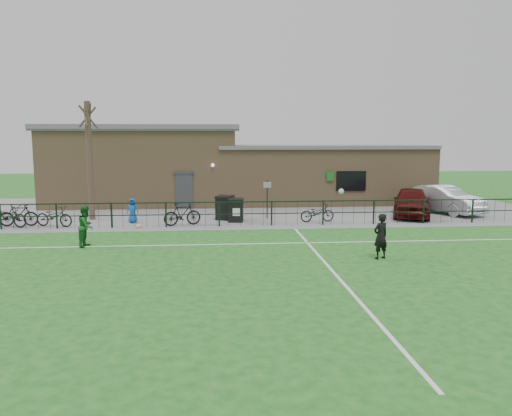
{
  "coord_description": "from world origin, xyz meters",
  "views": [
    {
      "loc": [
        -1.7,
        -15.42,
        4.21
      ],
      "look_at": [
        0.0,
        5.0,
        1.3
      ],
      "focal_mm": 35.0,
      "sensor_mm": 36.0,
      "label": 1
    }
  ],
  "objects": [
    {
      "name": "pitch_line_perp",
      "position": [
        2.0,
        0.0,
        0.0
      ],
      "size": [
        0.1,
        16.0,
        0.01
      ],
      "primitive_type": "cube",
      "color": "white",
      "rests_on": "ground"
    },
    {
      "name": "wheelie_bin_right",
      "position": [
        -0.65,
        9.26,
        0.56
      ],
      "size": [
        0.79,
        0.88,
        1.08
      ],
      "primitive_type": "cube",
      "rotation": [
        0.0,
        0.0,
        -0.1
      ],
      "color": "black",
      "rests_on": "paving_strip"
    },
    {
      "name": "spectator_child",
      "position": [
        -5.75,
        9.28,
        0.63
      ],
      "size": [
        0.6,
        0.4,
        1.22
      ],
      "primitive_type": "imported",
      "rotation": [
        0.0,
        0.0,
        0.02
      ],
      "color": "#134DB2",
      "rests_on": "paving_strip"
    },
    {
      "name": "pitch_line_mid",
      "position": [
        0.0,
        4.0,
        0.0
      ],
      "size": [
        28.0,
        0.1,
        0.01
      ],
      "primitive_type": "cube",
      "color": "white",
      "rests_on": "ground"
    },
    {
      "name": "ground",
      "position": [
        0.0,
        0.0,
        0.0
      ],
      "size": [
        90.0,
        90.0,
        0.0
      ],
      "primitive_type": "plane",
      "color": "#1B5A1A",
      "rests_on": "ground"
    },
    {
      "name": "outfield_player",
      "position": [
        -6.68,
        4.07,
        0.8
      ],
      "size": [
        0.73,
        0.87,
        1.6
      ],
      "primitive_type": "imported",
      "rotation": [
        0.0,
        0.0,
        1.41
      ],
      "color": "#195A22",
      "rests_on": "ground"
    },
    {
      "name": "bare_tree",
      "position": [
        -8.0,
        10.5,
        3.0
      ],
      "size": [
        0.3,
        0.3,
        6.0
      ],
      "primitive_type": "cylinder",
      "color": "#433128",
      "rests_on": "ground"
    },
    {
      "name": "bicycle_c",
      "position": [
        -9.28,
        8.55,
        0.51
      ],
      "size": [
        1.97,
        1.16,
        0.98
      ],
      "primitive_type": "imported",
      "rotation": [
        0.0,
        0.0,
        1.27
      ],
      "color": "black",
      "rests_on": "paving_strip"
    },
    {
      "name": "bicycle_a",
      "position": [
        -11.42,
        8.53,
        0.53
      ],
      "size": [
        2.05,
        1.1,
        1.02
      ],
      "primitive_type": "imported",
      "rotation": [
        0.0,
        0.0,
        1.35
      ],
      "color": "black",
      "rests_on": "paving_strip"
    },
    {
      "name": "bicycle_e",
      "position": [
        3.39,
        8.83,
        0.47
      ],
      "size": [
        1.78,
        0.8,
        0.91
      ],
      "primitive_type": "imported",
      "rotation": [
        0.0,
        0.0,
        1.69
      ],
      "color": "black",
      "rests_on": "paving_strip"
    },
    {
      "name": "wheelie_bin_left",
      "position": [
        -1.2,
        9.99,
        0.59
      ],
      "size": [
        0.99,
        1.05,
        1.14
      ],
      "primitive_type": "cube",
      "rotation": [
        0.0,
        0.0,
        -0.33
      ],
      "color": "black",
      "rests_on": "paving_strip"
    },
    {
      "name": "car_silver",
      "position": [
        11.03,
        11.2,
        0.79
      ],
      "size": [
        3.39,
        4.92,
        1.54
      ],
      "primitive_type": "imported",
      "rotation": [
        0.0,
        0.0,
        0.42
      ],
      "color": "#AEB2B6",
      "rests_on": "paving_strip"
    },
    {
      "name": "bicycle_b",
      "position": [
        -10.99,
        8.78,
        0.56
      ],
      "size": [
        1.81,
        0.55,
        1.08
      ],
      "primitive_type": "imported",
      "rotation": [
        0.0,
        0.0,
        1.6
      ],
      "color": "black",
      "rests_on": "paving_strip"
    },
    {
      "name": "pitch_line_touch",
      "position": [
        0.0,
        7.8,
        0.0
      ],
      "size": [
        28.0,
        0.1,
        0.01
      ],
      "primitive_type": "cube",
      "color": "white",
      "rests_on": "ground"
    },
    {
      "name": "sign_post",
      "position": [
        1.01,
        10.1,
        1.02
      ],
      "size": [
        0.07,
        0.07,
        2.0
      ],
      "primitive_type": "cylinder",
      "rotation": [
        0.0,
        0.0,
        -0.21
      ],
      "color": "black",
      "rests_on": "paving_strip"
    },
    {
      "name": "goalkeeper_kick",
      "position": [
        4.01,
        1.26,
        0.84
      ],
      "size": [
        1.11,
        3.41,
        2.17
      ],
      "color": "black",
      "rests_on": "ground"
    },
    {
      "name": "perimeter_fence",
      "position": [
        0.0,
        8.0,
        0.6
      ],
      "size": [
        28.0,
        0.1,
        1.2
      ],
      "primitive_type": "cube",
      "color": "black",
      "rests_on": "ground"
    },
    {
      "name": "paving_strip",
      "position": [
        0.0,
        13.5,
        0.01
      ],
      "size": [
        34.0,
        13.0,
        0.02
      ],
      "primitive_type": "cube",
      "color": "slate",
      "rests_on": "ground"
    },
    {
      "name": "car_maroon",
      "position": [
        8.77,
        10.18,
        0.79
      ],
      "size": [
        3.35,
        4.89,
        1.54
      ],
      "primitive_type": "imported",
      "rotation": [
        0.0,
        0.0,
        -0.37
      ],
      "color": "#410B0B",
      "rests_on": "paving_strip"
    },
    {
      "name": "ball_ground",
      "position": [
        -5.24,
        7.79,
        0.11
      ],
      "size": [
        0.23,
        0.23,
        0.23
      ],
      "primitive_type": "sphere",
      "color": "silver",
      "rests_on": "ground"
    },
    {
      "name": "bicycle_d",
      "position": [
        -3.26,
        8.36,
        0.56
      ],
      "size": [
        1.88,
        1.06,
        1.09
      ],
      "primitive_type": "imported",
      "rotation": [
        0.0,
        0.0,
        1.89
      ],
      "color": "black",
      "rests_on": "paving_strip"
    },
    {
      "name": "clubhouse",
      "position": [
        -0.88,
        16.5,
        2.22
      ],
      "size": [
        24.25,
        5.4,
        4.96
      ],
      "color": "#A08059",
      "rests_on": "ground"
    }
  ]
}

